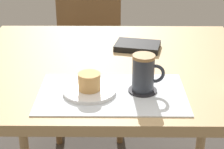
# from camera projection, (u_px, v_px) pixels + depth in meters

# --- Properties ---
(dining_table) EXTENTS (1.09, 0.90, 0.73)m
(dining_table) POSITION_uv_depth(u_px,v_px,m) (111.00, 80.00, 1.46)
(dining_table) COLOR tan
(dining_table) RESTS_ON ground_plane
(wooden_chair) EXTENTS (0.43, 0.43, 0.94)m
(wooden_chair) POSITION_uv_depth(u_px,v_px,m) (89.00, 46.00, 2.22)
(wooden_chair) COLOR brown
(wooden_chair) RESTS_ON ground_plane
(placemat) EXTENTS (0.47, 0.28, 0.00)m
(placemat) POSITION_uv_depth(u_px,v_px,m) (112.00, 93.00, 1.19)
(placemat) COLOR white
(placemat) RESTS_ON dining_table
(pastry_plate) EXTENTS (0.17, 0.17, 0.01)m
(pastry_plate) POSITION_uv_depth(u_px,v_px,m) (90.00, 91.00, 1.19)
(pastry_plate) COLOR white
(pastry_plate) RESTS_ON placemat
(pastry) EXTENTS (0.07, 0.07, 0.05)m
(pastry) POSITION_uv_depth(u_px,v_px,m) (89.00, 81.00, 1.17)
(pastry) COLOR #E0A860
(pastry) RESTS_ON pastry_plate
(coffee_coaster) EXTENTS (0.09, 0.09, 0.00)m
(coffee_coaster) POSITION_uv_depth(u_px,v_px,m) (143.00, 90.00, 1.20)
(coffee_coaster) COLOR #232328
(coffee_coaster) RESTS_ON placemat
(coffee_mug) EXTENTS (0.10, 0.07, 0.12)m
(coffee_mug) POSITION_uv_depth(u_px,v_px,m) (144.00, 73.00, 1.17)
(coffee_mug) COLOR #2D333D
(coffee_mug) RESTS_ON coffee_coaster
(small_book) EXTENTS (0.20, 0.16, 0.02)m
(small_book) POSITION_uv_depth(u_px,v_px,m) (138.00, 46.00, 1.55)
(small_book) COLOR black
(small_book) RESTS_ON dining_table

